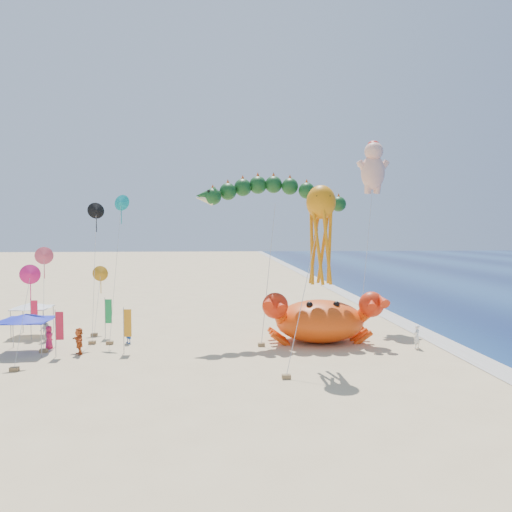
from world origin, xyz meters
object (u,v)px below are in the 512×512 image
Objects in this scene: dragon_kite at (273,197)px; cherub_kite at (373,166)px; canopy_blue at (26,317)px; crab_inflatable at (320,319)px; octopus_kite at (321,227)px; canopy_white at (32,305)px.

cherub_kite reaches higher than dragon_kite.
canopy_blue is (-17.69, -3.94, -8.64)m from dragon_kite.
cherub_kite is (9.84, 5.47, 3.26)m from dragon_kite.
crab_inflatable is 0.54× the size of cherub_kite.
cherub_kite is 16.80m from octopus_kite.
octopus_kite is 3.80× the size of canopy_white.
crab_inflatable is at bearing 78.04° from octopus_kite.
canopy_blue is 5.91m from canopy_white.
dragon_kite is 20.08m from canopy_blue.
dragon_kite is 11.73m from cherub_kite.
cherub_kite is 1.47× the size of octopus_kite.
octopus_kite is 3.17× the size of canopy_blue.
octopus_kite is (2.09, -8.31, -2.41)m from dragon_kite.
crab_inflatable is 2.54× the size of canopy_blue.
dragon_kite reaches higher than canopy_blue.
dragon_kite is at bearing 12.55° from canopy_blue.
crab_inflatable is 21.06m from canopy_blue.
cherub_kite is 31.70m from canopy_white.
octopus_kite is (-1.22, -5.75, 6.93)m from crab_inflatable.
canopy_white is (-1.60, 5.69, -0.00)m from canopy_blue.
canopy_blue is at bearing -74.29° from canopy_white.
canopy_white is at bearing -172.71° from cherub_kite.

